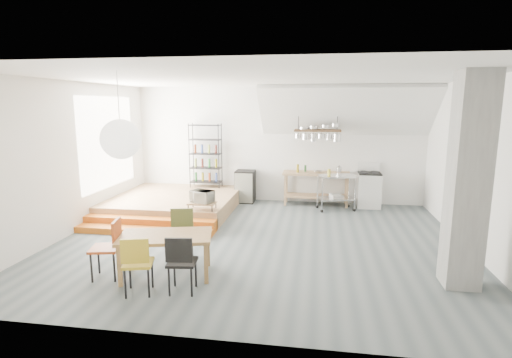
% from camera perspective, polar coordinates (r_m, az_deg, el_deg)
% --- Properties ---
extents(floor, '(8.00, 8.00, 0.00)m').
position_cam_1_polar(floor, '(8.16, 0.46, -8.82)').
color(floor, '#4C5758').
rests_on(floor, ground).
extents(wall_back, '(8.00, 0.04, 3.20)m').
position_cam_1_polar(wall_back, '(11.23, 3.08, 4.88)').
color(wall_back, silver).
rests_on(wall_back, ground).
extents(wall_left, '(0.04, 7.00, 3.20)m').
position_cam_1_polar(wall_left, '(9.25, -24.90, 2.69)').
color(wall_left, silver).
rests_on(wall_left, ground).
extents(wall_right, '(0.04, 7.00, 3.20)m').
position_cam_1_polar(wall_right, '(8.22, 29.26, 1.46)').
color(wall_right, silver).
rests_on(wall_right, ground).
extents(ceiling, '(8.00, 7.00, 0.02)m').
position_cam_1_polar(ceiling, '(7.72, 0.50, 14.21)').
color(ceiling, white).
rests_on(ceiling, wall_back).
extents(slope_ceiling, '(4.40, 1.44, 1.32)m').
position_cam_1_polar(slope_ceiling, '(10.54, 12.71, 9.45)').
color(slope_ceiling, white).
rests_on(slope_ceiling, wall_back).
extents(window_pane, '(0.02, 2.50, 2.20)m').
position_cam_1_polar(window_pane, '(10.49, -20.38, 4.94)').
color(window_pane, white).
rests_on(window_pane, wall_left).
extents(platform, '(3.00, 3.00, 0.40)m').
position_cam_1_polar(platform, '(10.58, -11.46, -3.37)').
color(platform, '#98764C').
rests_on(platform, ground).
extents(step_lower, '(3.00, 0.35, 0.13)m').
position_cam_1_polar(step_lower, '(8.88, -15.79, -7.15)').
color(step_lower, '#C45F17').
rests_on(step_lower, ground).
extents(step_upper, '(3.00, 0.35, 0.27)m').
position_cam_1_polar(step_upper, '(9.17, -14.90, -6.12)').
color(step_upper, '#C45F17').
rests_on(step_upper, ground).
extents(concrete_column, '(0.50, 0.50, 3.20)m').
position_cam_1_polar(concrete_column, '(6.59, 28.01, -0.38)').
color(concrete_column, gray).
rests_on(concrete_column, ground).
extents(kitchen_counter, '(1.80, 0.60, 0.91)m').
position_cam_1_polar(kitchen_counter, '(10.97, 8.57, -0.50)').
color(kitchen_counter, '#98764C').
rests_on(kitchen_counter, ground).
extents(stove, '(0.60, 0.60, 1.18)m').
position_cam_1_polar(stove, '(11.09, 15.80, -1.43)').
color(stove, white).
rests_on(stove, ground).
extents(pot_rack, '(1.20, 0.50, 1.43)m').
position_cam_1_polar(pot_rack, '(10.57, 8.92, 6.46)').
color(pot_rack, '#3C2718').
rests_on(pot_rack, ceiling).
extents(wire_shelving, '(0.88, 0.38, 1.80)m').
position_cam_1_polar(wire_shelving, '(11.34, -7.21, 3.49)').
color(wire_shelving, black).
rests_on(wire_shelving, platform).
extents(microwave_shelf, '(0.60, 0.40, 0.16)m').
position_cam_1_polar(microwave_shelf, '(9.00, -7.70, -3.43)').
color(microwave_shelf, '#98764C').
rests_on(microwave_shelf, platform).
extents(paper_lantern, '(0.60, 0.60, 0.60)m').
position_cam_1_polar(paper_lantern, '(6.35, -18.77, 5.41)').
color(paper_lantern, white).
rests_on(paper_lantern, ceiling).
extents(dining_table, '(1.58, 1.12, 0.68)m').
position_cam_1_polar(dining_table, '(6.55, -12.79, -8.40)').
color(dining_table, olive).
rests_on(dining_table, ground).
extents(chair_mustard, '(0.49, 0.49, 0.89)m').
position_cam_1_polar(chair_mustard, '(6.03, -16.64, -11.09)').
color(chair_mustard, '#A68B1C').
rests_on(chair_mustard, ground).
extents(chair_black, '(0.45, 0.45, 0.88)m').
position_cam_1_polar(chair_black, '(5.93, -10.67, -11.21)').
color(chair_black, black).
rests_on(chair_black, ground).
extents(chair_olive, '(0.49, 0.49, 0.91)m').
position_cam_1_polar(chair_olive, '(7.17, -10.59, -7.21)').
color(chair_olive, '#535B2B').
rests_on(chair_olive, ground).
extents(chair_red, '(0.52, 0.52, 0.95)m').
position_cam_1_polar(chair_red, '(6.75, -20.15, -8.64)').
color(chair_red, '#AA4218').
rests_on(chair_red, ground).
extents(rolling_cart, '(1.03, 0.74, 0.92)m').
position_cam_1_polar(rolling_cart, '(10.55, 11.38, -1.20)').
color(rolling_cart, silver).
rests_on(rolling_cart, ground).
extents(mini_fridge, '(0.53, 0.53, 0.90)m').
position_cam_1_polar(mini_fridge, '(11.23, -1.55, -1.05)').
color(mini_fridge, black).
rests_on(mini_fridge, ground).
extents(microwave, '(0.57, 0.48, 0.27)m').
position_cam_1_polar(microwave, '(8.97, -7.72, -2.48)').
color(microwave, beige).
rests_on(microwave, microwave_shelf).
extents(bowl, '(0.23, 0.23, 0.05)m').
position_cam_1_polar(bowl, '(10.87, 8.91, 1.04)').
color(bowl, silver).
rests_on(bowl, kitchen_counter).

